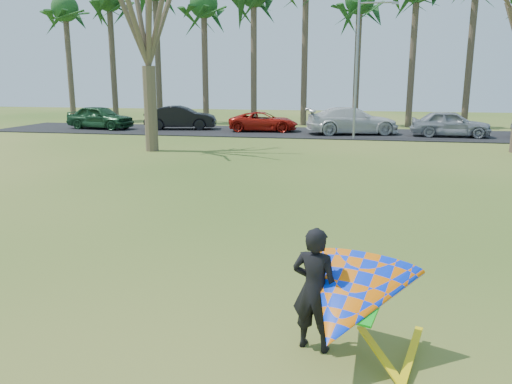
% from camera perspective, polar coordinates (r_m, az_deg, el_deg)
% --- Properties ---
extents(ground, '(100.00, 100.00, 0.00)m').
position_cam_1_polar(ground, '(9.65, -2.37, -8.99)').
color(ground, '#205412').
rests_on(ground, ground).
extents(parking_strip, '(46.00, 7.00, 0.06)m').
position_cam_1_polar(parking_strip, '(33.95, 7.71, 6.70)').
color(parking_strip, black).
rests_on(parking_strip, ground).
extents(palm_0, '(4.84, 4.84, 10.84)m').
position_cam_1_polar(palm_0, '(46.80, -20.99, 18.87)').
color(palm_0, '#483A2B').
rests_on(palm_0, ground).
extents(palm_1, '(4.84, 4.84, 11.54)m').
position_cam_1_polar(palm_1, '(44.96, -16.46, 20.33)').
color(palm_1, '#443729').
rests_on(palm_1, ground).
extents(palm_3, '(4.84, 4.84, 10.84)m').
position_cam_1_polar(palm_3, '(41.89, -5.99, 20.41)').
color(palm_3, '#4E3C2E').
rests_on(palm_3, ground).
extents(palm_6, '(4.84, 4.84, 10.84)m').
position_cam_1_polar(palm_6, '(40.09, 11.79, 20.57)').
color(palm_6, brown).
rests_on(palm_6, ground).
extents(bare_tree_left, '(6.60, 6.60, 9.70)m').
position_cam_1_polar(bare_tree_left, '(25.99, -12.49, 19.90)').
color(bare_tree_left, brown).
rests_on(bare_tree_left, ground).
extents(streetlight, '(2.28, 0.18, 8.00)m').
position_cam_1_polar(streetlight, '(30.71, 11.73, 14.21)').
color(streetlight, gray).
rests_on(streetlight, ground).
extents(car_0, '(5.12, 2.73, 1.66)m').
position_cam_1_polar(car_0, '(37.91, -17.39, 8.16)').
color(car_0, '#1C4625').
rests_on(car_0, parking_strip).
extents(car_1, '(5.22, 2.66, 1.64)m').
position_cam_1_polar(car_1, '(36.27, -8.59, 8.40)').
color(car_1, black).
rests_on(car_1, parking_strip).
extents(car_2, '(4.90, 2.61, 1.31)m').
position_cam_1_polar(car_2, '(34.52, 0.86, 8.05)').
color(car_2, '#B1180E').
rests_on(car_2, parking_strip).
extents(car_3, '(6.34, 3.75, 1.72)m').
position_cam_1_polar(car_3, '(33.27, 10.94, 8.00)').
color(car_3, silver).
rests_on(car_3, parking_strip).
extents(car_4, '(4.81, 2.11, 1.61)m').
position_cam_1_polar(car_4, '(33.46, 21.31, 7.30)').
color(car_4, '#92969E').
rests_on(car_4, parking_strip).
extents(kite_flyer, '(2.13, 2.39, 2.02)m').
position_cam_1_polar(kite_flyer, '(6.57, 10.12, -11.99)').
color(kite_flyer, black).
rests_on(kite_flyer, ground).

